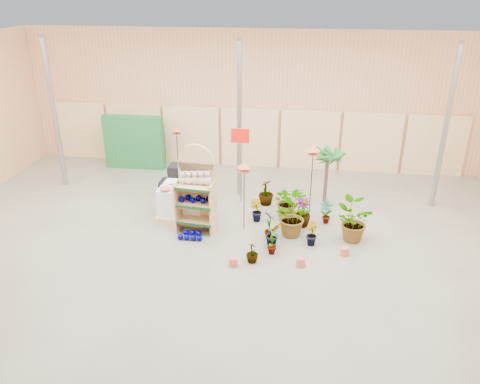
# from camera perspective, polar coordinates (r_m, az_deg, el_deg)

# --- Properties ---
(room) EXTENTS (15.20, 12.10, 4.70)m
(room) POSITION_cam_1_polar(r_m,az_deg,el_deg) (10.76, -2.03, 4.70)
(room) COLOR #656355
(room) RESTS_ON ground
(display_shelf) EXTENTS (0.99, 0.69, 2.24)m
(display_shelf) POSITION_cam_1_polar(r_m,az_deg,el_deg) (11.72, -5.33, 0.04)
(display_shelf) COLOR tan
(display_shelf) RESTS_ON ground
(teddy_bears) EXTENTS (0.83, 0.23, 0.36)m
(teddy_bears) POSITION_cam_1_polar(r_m,az_deg,el_deg) (11.46, -5.35, 1.61)
(teddy_bears) COLOR #BDAF9A
(teddy_bears) RESTS_ON display_shelf
(gazing_balls_shelf) EXTENTS (0.82, 0.28, 0.16)m
(gazing_balls_shelf) POSITION_cam_1_polar(r_m,az_deg,el_deg) (11.67, -5.44, -0.86)
(gazing_balls_shelf) COLOR #00005E
(gazing_balls_shelf) RESTS_ON display_shelf
(gazing_balls_floor) EXTENTS (0.63, 0.39, 0.15)m
(gazing_balls_floor) POSITION_cam_1_polar(r_m,az_deg,el_deg) (11.68, -6.02, -5.30)
(gazing_balls_floor) COLOR #00005E
(gazing_balls_floor) RESTS_ON ground
(pallet_stack) EXTENTS (1.33, 1.13, 0.94)m
(pallet_stack) POSITION_cam_1_polar(r_m,az_deg,el_deg) (12.55, -6.89, -1.17)
(pallet_stack) COLOR tan
(pallet_stack) RESTS_ON ground
(charcoal_planters) EXTENTS (0.80, 0.50, 1.00)m
(charcoal_planters) POSITION_cam_1_polar(r_m,az_deg,el_deg) (13.79, -7.87, 1.02)
(charcoal_planters) COLOR black
(charcoal_planters) RESTS_ON ground
(trellis_stock) EXTENTS (2.00, 0.30, 1.80)m
(trellis_stock) POSITION_cam_1_polar(r_m,az_deg,el_deg) (16.09, -12.79, 5.93)
(trellis_stock) COLOR #1D6531
(trellis_stock) RESTS_ON ground
(offer_sign) EXTENTS (0.50, 0.08, 2.20)m
(offer_sign) POSITION_cam_1_polar(r_m,az_deg,el_deg) (12.88, 0.04, 5.06)
(offer_sign) COLOR gray
(offer_sign) RESTS_ON ground
(bird_table_front) EXTENTS (0.34, 0.34, 1.83)m
(bird_table_front) POSITION_cam_1_polar(r_m,az_deg,el_deg) (11.36, 0.51, 3.05)
(bird_table_front) COLOR black
(bird_table_front) RESTS_ON ground
(bird_table_right) EXTENTS (0.34, 0.34, 2.08)m
(bird_table_right) POSITION_cam_1_polar(r_m,az_deg,el_deg) (11.92, 8.93, 4.97)
(bird_table_right) COLOR black
(bird_table_right) RESTS_ON ground
(bird_table_back) EXTENTS (0.34, 0.34, 1.66)m
(bird_table_back) POSITION_cam_1_polar(r_m,az_deg,el_deg) (14.95, -7.79, 7.47)
(bird_table_back) COLOR black
(bird_table_back) RESTS_ON ground
(palm) EXTENTS (0.70, 0.70, 1.76)m
(palm) POSITION_cam_1_polar(r_m,az_deg,el_deg) (12.93, 10.67, 4.38)
(palm) COLOR brown
(palm) RESTS_ON ground
(potted_plant_0) EXTENTS (0.47, 0.50, 0.78)m
(potted_plant_0) POSITION_cam_1_polar(r_m,az_deg,el_deg) (11.45, 3.67, -4.04)
(potted_plant_0) COLOR #1C561C
(potted_plant_0) RESTS_ON ground
(potted_plant_1) EXTENTS (0.46, 0.42, 0.66)m
(potted_plant_1) POSITION_cam_1_polar(r_m,az_deg,el_deg) (11.19, 4.09, -5.15)
(potted_plant_1) COLOR #1C561C
(potted_plant_1) RESTS_ON ground
(potted_plant_2) EXTENTS (1.18, 1.23, 1.04)m
(potted_plant_2) POSITION_cam_1_polar(r_m,az_deg,el_deg) (11.64, 6.13, -2.92)
(potted_plant_2) COLOR #1C561C
(potted_plant_2) RESTS_ON ground
(potted_plant_3) EXTENTS (0.61, 0.61, 0.77)m
(potted_plant_3) POSITION_cam_1_polar(r_m,az_deg,el_deg) (12.16, 7.60, -2.47)
(potted_plant_3) COLOR #1C561C
(potted_plant_3) RESTS_ON ground
(potted_plant_4) EXTENTS (0.35, 0.25, 0.65)m
(potted_plant_4) POSITION_cam_1_polar(r_m,az_deg,el_deg) (12.41, 10.46, -2.39)
(potted_plant_4) COLOR #1C561C
(potted_plant_4) RESTS_ON ground
(potted_plant_5) EXTENTS (0.42, 0.40, 0.59)m
(potted_plant_5) POSITION_cam_1_polar(r_m,az_deg,el_deg) (12.35, 1.95, -2.27)
(potted_plant_5) COLOR #1C561C
(potted_plant_5) RESTS_ON ground
(potted_plant_6) EXTENTS (1.01, 0.95, 0.89)m
(potted_plant_6) POSITION_cam_1_polar(r_m,az_deg,el_deg) (12.57, 5.84, -1.14)
(potted_plant_6) COLOR #1C561C
(potted_plant_6) RESTS_ON ground
(potted_plant_7) EXTENTS (0.36, 0.36, 0.50)m
(potted_plant_7) POSITION_cam_1_polar(r_m,az_deg,el_deg) (10.62, 1.51, -7.37)
(potted_plant_7) COLOR #1C561C
(potted_plant_7) RESTS_ON ground
(potted_plant_8) EXTENTS (0.36, 0.43, 0.70)m
(potted_plant_8) POSITION_cam_1_polar(r_m,az_deg,el_deg) (10.88, 3.96, -5.96)
(potted_plant_8) COLOR #1C561C
(potted_plant_8) RESTS_ON ground
(potted_plant_9) EXTENTS (0.35, 0.39, 0.57)m
(potted_plant_9) POSITION_cam_1_polar(r_m,az_deg,el_deg) (11.39, 8.68, -5.07)
(potted_plant_9) COLOR #1C561C
(potted_plant_9) RESTS_ON ground
(potted_plant_10) EXTENTS (1.20, 1.17, 1.02)m
(potted_plant_10) POSITION_cam_1_polar(r_m,az_deg,el_deg) (11.67, 13.46, -3.49)
(potted_plant_10) COLOR #1C561C
(potted_plant_10) RESTS_ON ground
(potted_plant_11) EXTENTS (0.59, 0.59, 0.76)m
(potted_plant_11) POSITION_cam_1_polar(r_m,az_deg,el_deg) (13.23, 3.19, -0.00)
(potted_plant_11) COLOR #1C561C
(potted_plant_11) RESTS_ON ground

